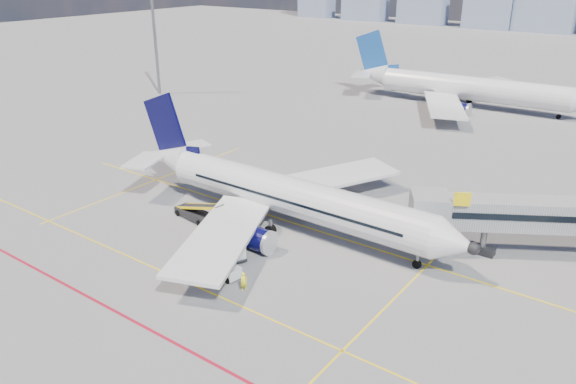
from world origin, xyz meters
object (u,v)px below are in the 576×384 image
at_px(baggage_tug, 225,267).
at_px(cargo_dolly, 231,247).
at_px(main_aircraft, 280,194).
at_px(ramp_worker, 244,282).
at_px(second_aircraft, 462,88).
at_px(belt_loader, 195,213).

height_order(baggage_tug, cargo_dolly, cargo_dolly).
bearing_deg(cargo_dolly, main_aircraft, 118.59).
bearing_deg(ramp_worker, baggage_tug, 99.20).
distance_m(main_aircraft, baggage_tug, 11.03).
distance_m(main_aircraft, cargo_dolly, 8.15).
bearing_deg(ramp_worker, main_aircraft, 49.26).
bearing_deg(cargo_dolly, second_aircraft, 118.01).
xyz_separation_m(cargo_dolly, belt_loader, (-8.07, 3.72, -0.33)).
bearing_deg(second_aircraft, baggage_tug, -87.99).
bearing_deg(belt_loader, ramp_worker, -22.75).
bearing_deg(belt_loader, second_aircraft, 93.22).
xyz_separation_m(belt_loader, ramp_worker, (12.47, -7.19, 0.12)).
xyz_separation_m(main_aircraft, cargo_dolly, (0.53, -7.83, -2.21)).
height_order(baggage_tug, belt_loader, belt_loader).
bearing_deg(main_aircraft, ramp_worker, -66.09).
bearing_deg(belt_loader, cargo_dolly, -17.50).
relative_size(second_aircraft, belt_loader, 6.55).
bearing_deg(cargo_dolly, baggage_tug, -32.40).
xyz_separation_m(second_aircraft, ramp_worker, (8.14, -68.91, -2.42)).
relative_size(baggage_tug, ramp_worker, 1.63).
bearing_deg(baggage_tug, second_aircraft, 103.31).
xyz_separation_m(baggage_tug, belt_loader, (-9.81, 6.41, -0.12)).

